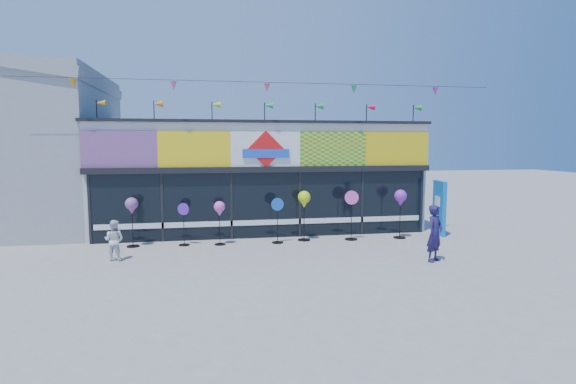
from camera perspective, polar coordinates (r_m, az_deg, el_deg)
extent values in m
plane|color=gray|center=(12.57, -0.80, -8.96)|extent=(80.00, 80.00, 0.00)
cube|color=silver|center=(18.13, -3.85, 2.07)|extent=(12.00, 5.00, 4.00)
cube|color=black|center=(15.69, -2.82, -1.67)|extent=(11.60, 0.12, 2.30)
cube|color=black|center=(15.53, -2.83, 2.89)|extent=(12.00, 0.30, 0.20)
cube|color=white|center=(15.75, -2.80, -3.85)|extent=(11.40, 0.10, 0.18)
cube|color=black|center=(18.11, -3.90, 8.55)|extent=(12.20, 5.20, 0.10)
cube|color=black|center=(16.03, -23.87, -2.02)|extent=(0.08, 0.14, 2.30)
cube|color=black|center=(15.64, -15.66, -1.92)|extent=(0.08, 0.14, 2.30)
cube|color=black|center=(15.58, -7.21, -1.77)|extent=(0.08, 0.14, 2.30)
cube|color=black|center=(15.87, 1.48, -1.57)|extent=(0.08, 0.14, 2.30)
cube|color=black|center=(16.48, 9.34, -1.37)|extent=(0.08, 0.14, 2.30)
cube|color=black|center=(17.38, 16.52, -1.16)|extent=(0.08, 0.14, 2.30)
cube|color=red|center=(15.67, -20.62, 5.10)|extent=(2.40, 0.08, 1.20)
cube|color=yellow|center=(15.41, -11.78, 5.34)|extent=(2.40, 0.08, 1.20)
cube|color=white|center=(15.53, -2.85, 5.47)|extent=(2.40, 0.08, 1.20)
cube|color=yellow|center=(16.01, 5.74, 5.46)|extent=(2.40, 0.08, 1.20)
cube|color=yellow|center=(16.82, 13.67, 5.35)|extent=(2.40, 0.08, 1.20)
cube|color=red|center=(15.47, -2.82, 5.47)|extent=(1.27, 0.06, 1.27)
cube|color=blue|center=(15.45, -2.81, 4.91)|extent=(1.60, 0.05, 0.30)
cube|color=#D31348|center=(15.78, -17.53, -2.77)|extent=(0.78, 0.03, 0.78)
cube|color=green|center=(15.60, -12.68, -1.26)|extent=(0.92, 0.03, 0.92)
cube|color=orange|center=(15.58, -7.76, -0.49)|extent=(0.78, 0.03, 0.78)
cube|color=orange|center=(15.75, -2.84, -2.19)|extent=(0.92, 0.03, 0.92)
cube|color=blue|center=(15.94, 1.95, -1.40)|extent=(0.78, 0.03, 0.78)
cube|color=red|center=(16.24, 6.60, -0.13)|extent=(0.92, 0.03, 0.92)
cube|color=#17975B|center=(16.74, 10.98, -2.13)|extent=(0.78, 0.03, 0.78)
cylinder|color=black|center=(16.07, -23.12, 9.47)|extent=(0.03, 0.03, 0.70)
cone|color=orange|center=(16.06, -22.67, 10.39)|extent=(0.30, 0.22, 0.22)
cylinder|color=black|center=(15.77, -16.65, 9.78)|extent=(0.03, 0.03, 0.70)
cone|color=orange|center=(15.78, -16.16, 10.70)|extent=(0.30, 0.22, 0.22)
cylinder|color=black|center=(15.67, -9.63, 9.97)|extent=(0.03, 0.03, 0.70)
cone|color=#B4DE12|center=(15.69, -9.12, 10.89)|extent=(0.30, 0.22, 0.22)
cylinder|color=black|center=(15.79, -2.98, 10.02)|extent=(0.03, 0.03, 0.70)
cone|color=green|center=(15.83, -2.48, 10.92)|extent=(0.30, 0.22, 0.22)
cylinder|color=black|center=(16.11, 3.48, 9.93)|extent=(0.03, 0.03, 0.70)
cone|color=#179640|center=(16.16, 3.98, 10.81)|extent=(0.30, 0.22, 0.22)
cylinder|color=black|center=(16.66, 9.94, 9.73)|extent=(0.03, 0.03, 0.70)
cone|color=red|center=(16.72, 10.42, 10.56)|extent=(0.30, 0.22, 0.22)
cylinder|color=black|center=(17.35, 15.62, 9.45)|extent=(0.03, 0.03, 0.70)
cone|color=green|center=(17.43, 16.06, 10.24)|extent=(0.30, 0.22, 0.22)
cylinder|color=black|center=(15.25, -2.69, 13.75)|extent=(16.00, 0.01, 0.01)
cone|color=orange|center=(15.64, -25.62, 12.31)|extent=(0.20, 0.20, 0.28)
cone|color=#EF4F8C|center=(15.14, -14.33, 12.94)|extent=(0.20, 0.20, 0.28)
cone|color=#E24B65|center=(15.22, -2.69, 13.08)|extent=(0.20, 0.20, 0.28)
cone|color=green|center=(15.89, 8.38, 12.73)|extent=(0.20, 0.20, 0.28)
cone|color=#B526B1|center=(17.06, 18.20, 12.03)|extent=(0.20, 0.20, 0.28)
cube|color=blue|center=(17.13, 18.66, -1.92)|extent=(0.27, 0.99, 1.95)
cube|color=white|center=(17.06, 18.45, -1.11)|extent=(0.10, 0.44, 0.34)
cylinder|color=black|center=(15.29, -19.07, -6.52)|extent=(0.40, 0.40, 0.03)
cylinder|color=black|center=(15.16, -19.15, -4.06)|extent=(0.02, 0.02, 1.31)
sphere|color=#B126A7|center=(15.06, -19.25, -1.42)|extent=(0.40, 0.40, 0.40)
cone|color=#B126A7|center=(15.09, -19.21, -2.36)|extent=(0.20, 0.20, 0.18)
cylinder|color=black|center=(15.03, -13.04, -6.56)|extent=(0.35, 0.35, 0.03)
cylinder|color=black|center=(14.92, -13.09, -4.37)|extent=(0.02, 0.02, 1.15)
cylinder|color=#5925AF|center=(14.82, -13.15, -2.12)|extent=(0.37, 0.19, 0.39)
cylinder|color=black|center=(14.91, -8.62, -6.58)|extent=(0.36, 0.36, 0.03)
cylinder|color=black|center=(14.79, -8.66, -4.30)|extent=(0.02, 0.02, 1.18)
sphere|color=#E54CB9|center=(14.69, -8.70, -1.86)|extent=(0.36, 0.36, 0.36)
cone|color=#E54CB9|center=(14.72, -8.68, -2.73)|extent=(0.18, 0.18, 0.16)
cylinder|color=black|center=(15.01, -1.33, -6.43)|extent=(0.38, 0.38, 0.03)
cylinder|color=black|center=(14.88, -1.34, -4.03)|extent=(0.02, 0.02, 1.25)
cylinder|color=blue|center=(14.78, -1.35, -1.57)|extent=(0.42, 0.11, 0.42)
cylinder|color=black|center=(15.41, 2.05, -6.09)|extent=(0.43, 0.43, 0.03)
cylinder|color=black|center=(15.27, 2.06, -3.47)|extent=(0.03, 0.03, 1.40)
sphere|color=#B9E213|center=(15.17, 2.07, -0.67)|extent=(0.43, 0.43, 0.43)
cone|color=#B9E213|center=(15.20, 2.07, -1.67)|extent=(0.21, 0.21, 0.19)
cylinder|color=black|center=(15.65, 8.01, -5.96)|extent=(0.43, 0.43, 0.03)
cylinder|color=black|center=(15.52, 8.05, -3.36)|extent=(0.03, 0.03, 1.40)
cylinder|color=#EC4EC0|center=(15.42, 8.09, -0.71)|extent=(0.48, 0.10, 0.48)
cylinder|color=black|center=(16.24, 13.97, -5.63)|extent=(0.43, 0.43, 0.03)
cylinder|color=black|center=(16.12, 14.04, -3.14)|extent=(0.03, 0.03, 1.40)
sphere|color=purple|center=(16.02, 14.11, -0.47)|extent=(0.43, 0.43, 0.43)
cone|color=purple|center=(16.05, 14.08, -1.43)|extent=(0.22, 0.22, 0.19)
imported|color=#1F1748|center=(13.18, 18.15, -5.01)|extent=(0.69, 0.64, 1.59)
imported|color=silver|center=(13.62, -21.21, -5.72)|extent=(0.62, 0.46, 1.15)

